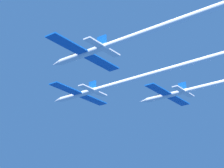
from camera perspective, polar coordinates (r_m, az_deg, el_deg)
jet_lead at (r=84.70m, az=2.15°, el=0.43°), size 17.64×51.47×2.92m
jet_left_wing at (r=65.64m, az=3.77°, el=7.06°), size 17.64×47.08×2.92m
jet_right_wing at (r=91.37m, az=15.22°, el=0.18°), size 17.64×50.76×2.92m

